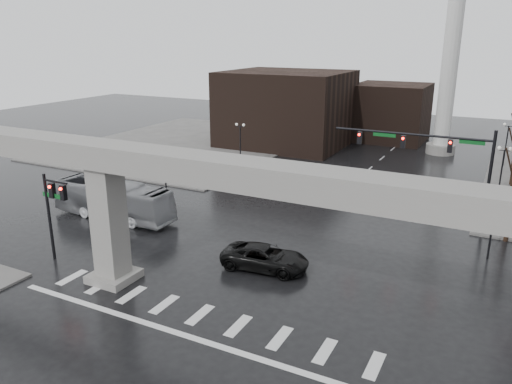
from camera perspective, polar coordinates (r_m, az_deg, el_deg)
ground at (r=28.88m, az=-5.31°, el=-12.87°), size 160.00×160.00×0.00m
sidewalk_nw at (r=70.84m, az=-7.54°, el=5.50°), size 28.00×36.00×0.15m
elevated_guideway at (r=25.46m, az=-3.34°, el=-0.10°), size 48.00×2.60×8.70m
building_far_left at (r=69.35m, az=3.49°, el=9.50°), size 16.00×14.00×10.00m
building_far_mid at (r=75.28m, az=15.12°, el=8.80°), size 10.00×10.00×8.00m
smokestack at (r=67.32m, az=21.48°, el=15.27°), size 3.60×3.60×30.00m
signal_mast_arm at (r=40.89m, az=20.07°, el=4.07°), size 12.12×0.43×8.00m
signal_left_pole at (r=35.19m, az=-22.16°, el=-1.20°), size 2.30×0.30×6.00m
lamp_right_0 at (r=36.59m, az=25.61°, el=-1.95°), size 1.22×0.32×5.11m
lamp_right_1 at (r=50.11m, az=26.34°, el=2.85°), size 1.22×0.32×5.11m
lamp_right_2 at (r=63.84m, az=26.77°, el=5.59°), size 1.22×0.32×5.11m
lamp_left_0 at (r=45.57m, az=-10.39°, el=3.09°), size 1.22×0.32×5.11m
lamp_left_1 at (r=57.00m, az=-1.82°, el=6.23°), size 1.22×0.32×5.11m
lamp_left_2 at (r=69.38m, az=3.85°, el=8.22°), size 1.22×0.32×5.11m
tree_right_0 at (r=40.64m, az=27.18°, el=-1.37°), size 1.09×1.58×7.50m
pickup_truck at (r=32.61m, az=1.05°, el=-7.51°), size 5.94×3.25×1.58m
city_bus at (r=42.87m, az=-16.03°, el=-0.90°), size 11.17×2.73×3.10m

